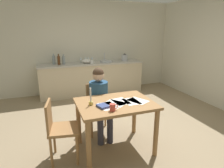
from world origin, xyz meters
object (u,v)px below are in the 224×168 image
object	(u,v)px
bottle_oil	(54,60)
mixing_bowl	(87,61)
book_magazine	(103,106)
bottle_wine_red	(64,60)
dining_table	(115,111)
chair_side_empty	(59,128)
stovetop_kettle	(125,57)
wine_glass_near_sink	(92,58)
wine_glass_back_right	(81,59)
coffee_mug	(113,107)
wine_glass_back_left	(85,58)
person_seated	(100,98)
teacup_on_counter	(92,62)
candlestick	(91,100)
chair_at_table	(98,106)
bottle_vinegar	(59,60)
wine_glass_by_kettle	(88,58)
sink_unit	(106,61)

from	to	relation	value
bottle_oil	mixing_bowl	distance (m)	0.87
book_magazine	bottle_wine_red	distance (m)	2.95
dining_table	chair_side_empty	size ratio (longest dim) A/B	1.26
stovetop_kettle	wine_glass_near_sink	distance (m)	0.96
book_magazine	wine_glass_back_right	distance (m)	3.07
coffee_mug	wine_glass_back_left	xyz separation A→B (m)	(0.34, 3.21, 0.18)
wine_glass_near_sink	coffee_mug	bearing A→B (deg)	-99.51
person_seated	book_magazine	xyz separation A→B (m)	(-0.13, -0.62, 0.11)
bottle_oil	bottle_wine_red	distance (m)	0.26
stovetop_kettle	teacup_on_counter	bearing A→B (deg)	-171.76
dining_table	candlestick	world-z (taller)	candlestick
wine_glass_back_right	coffee_mug	bearing A→B (deg)	-93.70
chair_at_table	stovetop_kettle	distance (m)	2.63
coffee_mug	bottle_wine_red	distance (m)	3.11
person_seated	bottle_wine_red	size ratio (longest dim) A/B	4.58
bottle_oil	bottle_vinegar	distance (m)	0.17
wine_glass_by_kettle	teacup_on_counter	distance (m)	0.31
book_magazine	wine_glass_by_kettle	bearing A→B (deg)	65.21
dining_table	stovetop_kettle	world-z (taller)	stovetop_kettle
person_seated	book_magazine	world-z (taller)	person_seated
wine_glass_by_kettle	mixing_bowl	bearing A→B (deg)	-118.49
chair_at_table	chair_side_empty	world-z (taller)	chair_side_empty
mixing_bowl	teacup_on_counter	xyz separation A→B (m)	(0.12, -0.14, -0.01)
dining_table	candlestick	size ratio (longest dim) A/B	4.40
book_magazine	bottle_vinegar	world-z (taller)	bottle_vinegar
person_seated	teacup_on_counter	world-z (taller)	person_seated
wine_glass_by_kettle	coffee_mug	bearing A→B (deg)	-97.51
person_seated	candlestick	world-z (taller)	person_seated
wine_glass_back_right	person_seated	bearing A→B (deg)	-93.78
chair_at_table	sink_unit	xyz separation A→B (m)	(0.86, 2.14, 0.44)
sink_unit	bottle_wine_red	distance (m)	1.19
book_magazine	candlestick	bearing A→B (deg)	119.79
candlestick	bottle_vinegar	distance (m)	2.74
stovetop_kettle	wine_glass_by_kettle	world-z (taller)	stovetop_kettle
dining_table	person_seated	distance (m)	0.51
bottle_vinegar	mixing_bowl	size ratio (longest dim) A/B	1.15
candlestick	wine_glass_near_sink	distance (m)	3.02
wine_glass_by_kettle	dining_table	bearing A→B (deg)	-95.52
person_seated	chair_at_table	bearing A→B (deg)	88.93
wine_glass_near_sink	bottle_wine_red	bearing A→B (deg)	-171.75
bottle_vinegar	stovetop_kettle	xyz separation A→B (m)	(1.90, 0.04, -0.02)
mixing_bowl	wine_glass_back_right	bearing A→B (deg)	128.43
chair_at_table	wine_glass_near_sink	xyz separation A→B (m)	(0.49, 2.29, 0.52)
person_seated	wine_glass_near_sink	bearing A→B (deg)	78.60
stovetop_kettle	sink_unit	bearing A→B (deg)	179.59
wine_glass_back_right	bottle_vinegar	bearing A→B (deg)	-163.09
coffee_mug	teacup_on_counter	size ratio (longest dim) A/B	0.97
dining_table	chair_at_table	world-z (taller)	chair_at_table
bottle_oil	bottle_vinegar	bearing A→B (deg)	-45.02
candlestick	chair_at_table	bearing A→B (deg)	66.61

